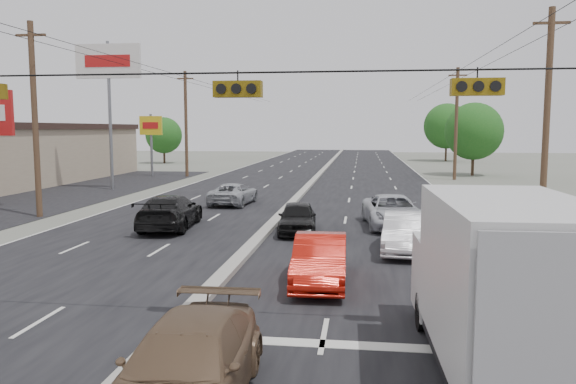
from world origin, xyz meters
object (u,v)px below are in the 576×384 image
object	(u,v)px
red_sedan	(320,260)
pole_sign_far	(151,131)
queue_car_c	(393,212)
box_truck	(499,285)
pole_sign_billboard	(108,71)
queue_car_b	(405,233)
oncoming_near	(170,212)
utility_pole_left_c	(186,123)
queue_car_a	(297,218)
tree_left_far	(164,135)
utility_pole_left_b	(35,119)
utility_pole_right_c	(456,123)
tree_right_far	(447,126)
tree_right_mid	(474,131)
utility_pole_right_b	(547,117)
tan_sedan	(187,368)
oncoming_far	(233,194)

from	to	relation	value
red_sedan	pole_sign_far	bearing A→B (deg)	116.33
queue_car_c	box_truck	bearing A→B (deg)	-92.10
pole_sign_billboard	queue_car_b	distance (m)	29.01
queue_car_b	oncoming_near	size ratio (longest dim) A/B	0.81
utility_pole_left_c	oncoming_near	bearing A→B (deg)	-73.84
queue_car_a	tree_left_far	bearing A→B (deg)	111.34
utility_pole_left_b	oncoming_near	distance (m)	9.36
oncoming_near	pole_sign_far	bearing A→B (deg)	-72.33
utility_pole_right_c	queue_car_c	xyz separation A→B (m)	(-6.85, -25.71, -4.37)
utility_pole_right_c	queue_car_b	xyz separation A→B (m)	(-6.70, -31.06, -4.39)
red_sedan	queue_car_a	xyz separation A→B (m)	(-1.60, 8.01, -0.03)
tree_right_far	queue_car_c	world-z (taller)	tree_right_far
utility_pole_left_c	queue_car_a	xyz separation A→B (m)	(13.90, -27.79, -4.42)
utility_pole_left_c	tree_right_far	distance (m)	41.38
tree_right_mid	queue_car_a	bearing A→B (deg)	-112.53
utility_pole_right_b	tree_left_far	xyz separation A→B (m)	(-34.50, 45.00, -1.39)
utility_pole_left_c	pole_sign_far	xyz separation A→B (m)	(-3.50, -0.00, -0.70)
box_truck	tan_sedan	xyz separation A→B (m)	(-5.30, -1.91, -1.05)
utility_pole_right_c	tree_left_far	xyz separation A→B (m)	(-34.50, 20.00, -1.39)
oncoming_far	tree_right_mid	bearing A→B (deg)	-123.89
utility_pole_right_b	utility_pole_left_c	bearing A→B (deg)	135.00
pole_sign_billboard	pole_sign_far	world-z (taller)	pole_sign_billboard
utility_pole_left_b	tree_right_mid	world-z (taller)	utility_pole_left_b
utility_pole_left_b	red_sedan	size ratio (longest dim) A/B	2.30
queue_car_c	utility_pole_right_b	bearing A→B (deg)	0.05
utility_pole_left_c	pole_sign_far	bearing A→B (deg)	-180.00
utility_pole_left_c	queue_car_a	bearing A→B (deg)	-63.43
utility_pole_right_c	box_truck	world-z (taller)	utility_pole_right_c
tan_sedan	red_sedan	distance (m)	7.92
utility_pole_right_c	oncoming_far	bearing A→B (deg)	-130.23
pole_sign_billboard	oncoming_near	bearing A→B (deg)	-57.17
pole_sign_billboard	utility_pole_left_c	bearing A→B (deg)	80.54
tree_right_mid	queue_car_c	distance (m)	32.31
tree_left_far	tan_sedan	world-z (taller)	tree_left_far
utility_pole_left_b	oncoming_far	xyz separation A→B (m)	(8.97, 6.05, -4.46)
oncoming_near	red_sedan	bearing A→B (deg)	127.02
queue_car_c	oncoming_near	distance (m)	10.35
tree_left_far	queue_car_b	world-z (taller)	tree_left_far
utility_pole_left_b	pole_sign_billboard	bearing A→B (deg)	98.75
tree_right_far	utility_pole_right_b	bearing A→B (deg)	-93.64
utility_pole_left_c	tree_left_far	size ratio (longest dim) A/B	1.63
queue_car_c	queue_car_b	bearing A→B (deg)	-94.21
utility_pole_left_c	pole_sign_billboard	size ratio (longest dim) A/B	0.91
tan_sedan	red_sedan	world-z (taller)	red_sedan
oncoming_far	queue_car_c	bearing A→B (deg)	147.44
utility_pole_left_c	box_truck	size ratio (longest dim) A/B	1.47
pole_sign_far	queue_car_a	xyz separation A→B (m)	(17.40, -27.79, -3.72)
tree_right_mid	queue_car_c	size ratio (longest dim) A/B	1.34
utility_pole_right_c	tree_left_far	world-z (taller)	utility_pole_right_c
utility_pole_left_b	tan_sedan	size ratio (longest dim) A/B	2.05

